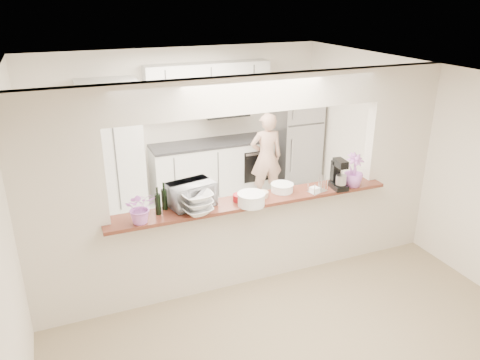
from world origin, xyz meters
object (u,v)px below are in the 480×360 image
refrigerator (296,138)px  toaster_oven (191,194)px  person (266,158)px  stand_mixer (339,175)px

refrigerator → toaster_oven: bearing=-136.6°
refrigerator → person: refrigerator is taller
toaster_oven → person: person is taller
refrigerator → toaster_oven: refrigerator is taller
refrigerator → person: (-0.85, -0.54, -0.10)m
refrigerator → person: bearing=-147.5°
stand_mixer → refrigerator: bearing=71.0°
stand_mixer → person: size_ratio=0.25×
refrigerator → toaster_oven: size_ratio=3.44×
toaster_oven → person: size_ratio=0.33×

